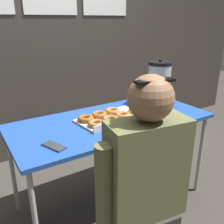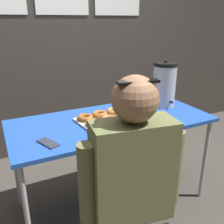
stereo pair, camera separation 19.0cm
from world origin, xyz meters
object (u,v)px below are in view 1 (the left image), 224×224
Objects in this scene: donut_box at (110,117)px; cell_phone at (54,146)px; coffee_urn at (159,83)px; person_seated at (145,193)px.

donut_box is 0.55m from cell_phone.
coffee_urn is 0.33× the size of person_seated.
coffee_urn is (0.57, 0.10, 0.17)m from donut_box.
donut_box is 0.45× the size of person_seated.
cell_phone is 0.60m from person_seated.
donut_box is 1.37× the size of coffee_urn.
cell_phone is at bearing -167.60° from donut_box.
coffee_urn is at bearing -126.45° from person_seated.
cell_phone is (-1.09, -0.28, -0.19)m from coffee_urn.
coffee_urn is 1.14m from person_seated.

